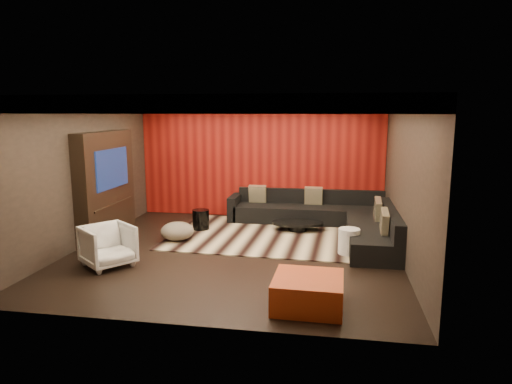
% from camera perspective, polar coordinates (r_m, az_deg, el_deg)
% --- Properties ---
extents(floor, '(6.00, 6.00, 0.02)m').
position_cam_1_polar(floor, '(8.64, -2.65, -7.58)').
color(floor, black).
rests_on(floor, ground).
extents(ceiling, '(6.00, 6.00, 0.02)m').
position_cam_1_polar(ceiling, '(8.23, -2.82, 11.48)').
color(ceiling, silver).
rests_on(ceiling, ground).
extents(wall_back, '(6.00, 0.02, 2.80)m').
position_cam_1_polar(wall_back, '(11.25, 0.55, 3.93)').
color(wall_back, black).
rests_on(wall_back, ground).
extents(wall_left, '(0.02, 6.00, 2.80)m').
position_cam_1_polar(wall_left, '(9.43, -20.92, 2.06)').
color(wall_left, black).
rests_on(wall_left, ground).
extents(wall_right, '(0.02, 6.00, 2.80)m').
position_cam_1_polar(wall_right, '(8.22, 18.23, 1.12)').
color(wall_right, black).
rests_on(wall_right, ground).
extents(red_feature_wall, '(5.98, 0.05, 2.78)m').
position_cam_1_polar(red_feature_wall, '(11.21, 0.52, 3.91)').
color(red_feature_wall, '#6B0C0A').
rests_on(red_feature_wall, ground).
extents(soffit_back, '(6.00, 0.60, 0.22)m').
position_cam_1_polar(soffit_back, '(10.88, 0.30, 10.53)').
color(soffit_back, silver).
rests_on(soffit_back, ground).
extents(soffit_front, '(6.00, 0.60, 0.22)m').
position_cam_1_polar(soffit_front, '(5.62, -8.84, 10.77)').
color(soffit_front, silver).
rests_on(soffit_front, ground).
extents(soffit_left, '(0.60, 4.80, 0.22)m').
position_cam_1_polar(soffit_left, '(9.19, -19.74, 10.01)').
color(soffit_left, silver).
rests_on(soffit_left, ground).
extents(soffit_right, '(0.60, 4.80, 0.22)m').
position_cam_1_polar(soffit_right, '(8.09, 16.54, 10.25)').
color(soffit_right, silver).
rests_on(soffit_right, ground).
extents(cove_back, '(4.80, 0.08, 0.04)m').
position_cam_1_polar(cove_back, '(10.54, -0.00, 10.05)').
color(cove_back, '#FFD899').
rests_on(cove_back, ground).
extents(cove_front, '(4.80, 0.08, 0.04)m').
position_cam_1_polar(cove_front, '(5.94, -7.77, 9.89)').
color(cove_front, '#FFD899').
rests_on(cove_front, ground).
extents(cove_left, '(0.08, 4.80, 0.04)m').
position_cam_1_polar(cove_left, '(9.03, -17.80, 9.56)').
color(cove_left, '#FFD899').
rests_on(cove_left, ground).
extents(cove_right, '(0.08, 4.80, 0.04)m').
position_cam_1_polar(cove_right, '(8.06, 14.07, 9.73)').
color(cove_right, '#FFD899').
rests_on(cove_right, ground).
extents(tv_surround, '(0.30, 2.00, 2.20)m').
position_cam_1_polar(tv_surround, '(9.91, -18.27, 0.82)').
color(tv_surround, black).
rests_on(tv_surround, ground).
extents(tv_screen, '(0.04, 1.30, 0.80)m').
position_cam_1_polar(tv_screen, '(9.79, -17.55, 2.82)').
color(tv_screen, black).
rests_on(tv_screen, ground).
extents(tv_shelf, '(0.04, 1.60, 0.04)m').
position_cam_1_polar(tv_shelf, '(9.90, -17.32, -1.48)').
color(tv_shelf, black).
rests_on(tv_shelf, ground).
extents(rug, '(4.11, 3.14, 0.02)m').
position_cam_1_polar(rug, '(9.73, 1.41, -5.41)').
color(rug, '#C6B691').
rests_on(rug, floor).
extents(coffee_table, '(1.20, 1.20, 0.19)m').
position_cam_1_polar(coffee_table, '(10.10, 5.21, -4.25)').
color(coffee_table, black).
rests_on(coffee_table, rug).
extents(drum_stool, '(0.41, 0.41, 0.44)m').
position_cam_1_polar(drum_stool, '(10.20, -6.91, -3.42)').
color(drum_stool, black).
rests_on(drum_stool, rug).
extents(striped_pouf, '(0.67, 0.67, 0.37)m').
position_cam_1_polar(striped_pouf, '(9.43, -9.82, -4.83)').
color(striped_pouf, '#BBA991').
rests_on(striped_pouf, rug).
extents(white_side_table, '(0.41, 0.41, 0.49)m').
position_cam_1_polar(white_side_table, '(8.59, 11.54, -6.10)').
color(white_side_table, silver).
rests_on(white_side_table, floor).
extents(orange_ottoman, '(0.95, 0.95, 0.41)m').
position_cam_1_polar(orange_ottoman, '(6.33, 6.52, -12.30)').
color(orange_ottoman, '#B02716').
rests_on(orange_ottoman, floor).
extents(armchair, '(1.09, 1.08, 0.71)m').
position_cam_1_polar(armchair, '(8.18, -18.02, -6.41)').
color(armchair, silver).
rests_on(armchair, floor).
extents(sectional_sofa, '(3.65, 3.50, 0.75)m').
position_cam_1_polar(sectional_sofa, '(10.18, 9.21, -3.37)').
color(sectional_sofa, black).
rests_on(sectional_sofa, floor).
extents(throw_pillows, '(3.01, 2.78, 0.50)m').
position_cam_1_polar(throw_pillows, '(10.02, 8.97, -1.48)').
color(throw_pillows, tan).
rests_on(throw_pillows, sectional_sofa).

